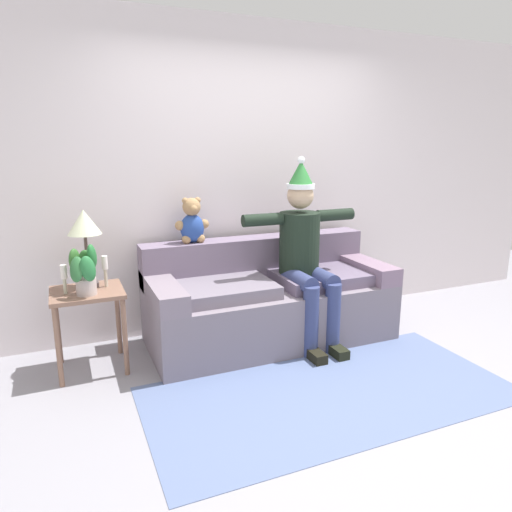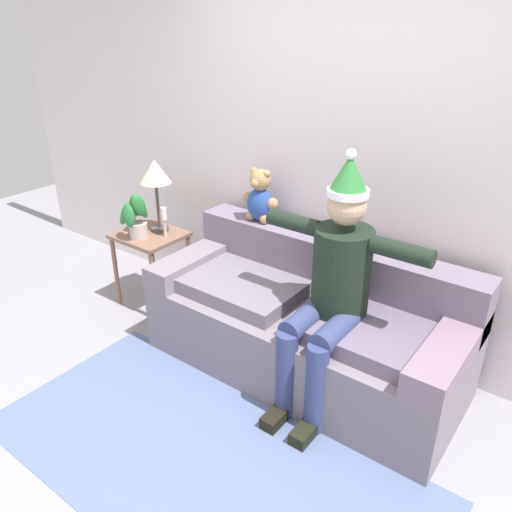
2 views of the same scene
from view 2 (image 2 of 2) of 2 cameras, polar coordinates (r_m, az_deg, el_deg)
ground_plane at (r=2.98m, az=-5.91°, el=-21.83°), size 10.00×10.00×0.00m
back_wall at (r=3.41m, az=11.13°, el=10.88°), size 7.00×0.10×2.70m
couch at (r=3.39m, az=5.69°, el=-7.52°), size 2.06×0.87×0.85m
person_seated at (r=2.94m, az=8.60°, el=-3.05°), size 1.02×0.77×1.56m
teddy_bear at (r=3.59m, az=0.46°, el=6.53°), size 0.29×0.17×0.38m
side_table at (r=4.15m, az=-11.73°, el=1.12°), size 0.51×0.45×0.62m
table_lamp at (r=3.99m, az=-11.23°, el=8.89°), size 0.24×0.24×0.58m
potted_plant at (r=3.98m, az=-13.35°, el=4.41°), size 0.23×0.26×0.38m
candle_tall at (r=4.14m, az=-13.56°, el=4.59°), size 0.04×0.04×0.21m
candle_short at (r=3.97m, az=-10.26°, el=4.24°), size 0.04×0.04×0.24m
area_rug at (r=2.98m, az=-5.90°, el=-21.77°), size 2.50×1.21×0.01m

